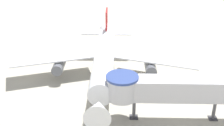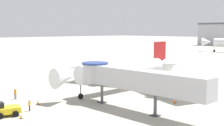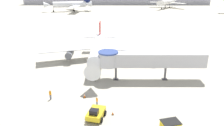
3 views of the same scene
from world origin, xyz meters
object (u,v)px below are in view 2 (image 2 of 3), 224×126
(traffic_cone_starboard_wing, at_px, (175,101))
(traffic_cone_apron_front, at_px, (21,116))
(pushback_tug_yellow, at_px, (5,110))
(ground_crew_wing_walker, at_px, (15,93))
(ground_crew_marshaller, at_px, (29,104))
(main_airplane, at_px, (126,70))
(jet_bridge, at_px, (130,78))
(traffic_cone_near_nose, at_px, (38,102))

(traffic_cone_starboard_wing, bearing_deg, traffic_cone_apron_front, -111.86)
(pushback_tug_yellow, distance_m, ground_crew_wing_walker, 10.06)
(ground_crew_marshaller, relative_size, ground_crew_wing_walker, 0.91)
(main_airplane, height_order, ground_crew_wing_walker, main_airplane)
(jet_bridge, relative_size, ground_crew_wing_walker, 12.21)
(traffic_cone_apron_front, bearing_deg, pushback_tug_yellow, -159.92)
(traffic_cone_apron_front, bearing_deg, ground_crew_wing_walker, 156.86)
(traffic_cone_starboard_wing, bearing_deg, jet_bridge, -104.51)
(traffic_cone_near_nose, relative_size, ground_crew_wing_walker, 0.47)
(traffic_cone_starboard_wing, height_order, ground_crew_marshaller, ground_crew_marshaller)
(pushback_tug_yellow, xyz_separation_m, traffic_cone_apron_front, (2.53, 0.93, -0.55))
(ground_crew_marshaller, height_order, ground_crew_wing_walker, ground_crew_wing_walker)
(main_airplane, bearing_deg, traffic_cone_starboard_wing, -9.54)
(ground_crew_wing_walker, bearing_deg, ground_crew_marshaller, 118.78)
(traffic_cone_apron_front, height_order, ground_crew_wing_walker, ground_crew_wing_walker)
(pushback_tug_yellow, xyz_separation_m, ground_crew_marshaller, (-0.10, 3.56, 0.10))
(traffic_cone_starboard_wing, bearing_deg, ground_crew_marshaller, -120.99)
(traffic_cone_starboard_wing, height_order, traffic_cone_apron_front, traffic_cone_starboard_wing)
(ground_crew_marshaller, bearing_deg, main_airplane, 149.00)
(pushback_tug_yellow, height_order, traffic_cone_near_nose, pushback_tug_yellow)
(ground_crew_wing_walker, bearing_deg, jet_bridge, 159.00)
(traffic_cone_near_nose, relative_size, ground_crew_marshaller, 0.51)
(main_airplane, relative_size, pushback_tug_yellow, 8.00)
(main_airplane, xyz_separation_m, traffic_cone_near_nose, (-1.21, -17.81, -3.34))
(traffic_cone_near_nose, relative_size, traffic_cone_apron_front, 1.37)
(jet_bridge, xyz_separation_m, ground_crew_marshaller, (-9.08, -10.66, -3.53))
(jet_bridge, distance_m, traffic_cone_apron_front, 15.36)
(traffic_cone_apron_front, bearing_deg, traffic_cone_starboard_wing, 68.14)
(pushback_tug_yellow, relative_size, traffic_cone_near_nose, 4.67)
(traffic_cone_starboard_wing, distance_m, ground_crew_wing_walker, 25.45)
(pushback_tug_yellow, height_order, ground_crew_marshaller, pushback_tug_yellow)
(traffic_cone_near_nose, distance_m, traffic_cone_apron_front, 7.34)
(jet_bridge, height_order, traffic_cone_apron_front, jet_bridge)
(main_airplane, bearing_deg, traffic_cone_near_nose, -94.25)
(main_airplane, xyz_separation_m, traffic_cone_apron_front, (3.84, -23.13, -3.45))
(jet_bridge, height_order, traffic_cone_starboard_wing, jet_bridge)
(main_airplane, relative_size, ground_crew_marshaller, 19.20)
(traffic_cone_starboard_wing, relative_size, ground_crew_marshaller, 0.47)
(pushback_tug_yellow, relative_size, ground_crew_wing_walker, 2.18)
(main_airplane, bearing_deg, jet_bridge, -44.05)
(main_airplane, bearing_deg, ground_crew_marshaller, -86.98)
(ground_crew_wing_walker, bearing_deg, pushback_tug_yellow, 98.83)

